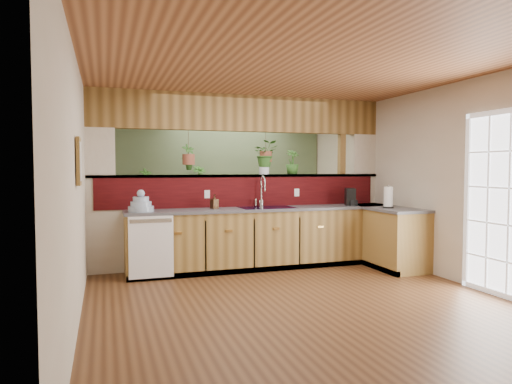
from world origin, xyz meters
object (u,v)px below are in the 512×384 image
object	(u,v)px
soap_dispenser	(214,202)
coffee_maker	(350,197)
shelving_console	(173,220)
dish_stack	(141,205)
paper_towel	(388,198)
faucet	(262,190)
glass_jar	(264,163)

from	to	relation	value
soap_dispenser	coffee_maker	size ratio (longest dim) A/B	0.76
coffee_maker	shelving_console	xyz separation A→B (m)	(-2.45, 2.32, -0.52)
dish_stack	soap_dispenser	world-z (taller)	dish_stack
coffee_maker	shelving_console	world-z (taller)	coffee_maker
coffee_maker	dish_stack	bearing A→B (deg)	-158.23
dish_stack	shelving_console	world-z (taller)	dish_stack
dish_stack	paper_towel	xyz separation A→B (m)	(3.50, -0.56, 0.06)
faucet	paper_towel	world-z (taller)	faucet
soap_dispenser	shelving_console	size ratio (longest dim) A/B	0.13
paper_towel	glass_jar	distance (m)	1.95
faucet	glass_jar	bearing A→B (deg)	63.23
paper_towel	dish_stack	bearing A→B (deg)	170.85
paper_towel	glass_jar	xyz separation A→B (m)	(-1.58, 1.01, 0.52)
coffee_maker	shelving_console	bearing A→B (deg)	157.82
faucet	glass_jar	distance (m)	0.48
soap_dispenser	coffee_maker	world-z (taller)	coffee_maker
shelving_console	glass_jar	bearing A→B (deg)	-57.40
faucet	soap_dispenser	bearing A→B (deg)	-173.32
soap_dispenser	shelving_console	bearing A→B (deg)	97.18
shelving_console	faucet	bearing A→B (deg)	-62.48
coffee_maker	paper_towel	xyz separation A→B (m)	(0.28, -0.60, 0.03)
faucet	coffee_maker	distance (m)	1.43
coffee_maker	soap_dispenser	bearing A→B (deg)	-161.62
paper_towel	glass_jar	size ratio (longest dim) A/B	0.95
dish_stack	glass_jar	size ratio (longest dim) A/B	0.96
soap_dispenser	paper_towel	distance (m)	2.56
faucet	dish_stack	distance (m)	1.83
soap_dispenser	shelving_console	world-z (taller)	soap_dispenser
soap_dispenser	coffee_maker	xyz separation A→B (m)	(2.17, -0.11, 0.02)
faucet	shelving_console	bearing A→B (deg)	116.15
glass_jar	soap_dispenser	bearing A→B (deg)	-160.50
faucet	paper_towel	bearing A→B (deg)	-25.08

